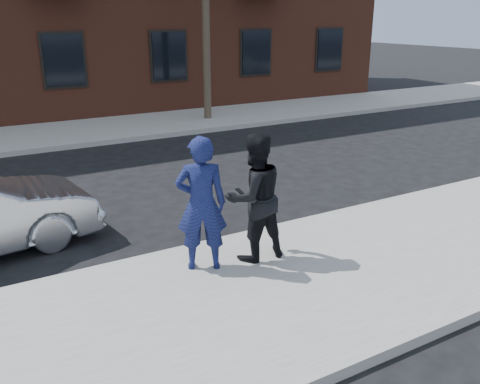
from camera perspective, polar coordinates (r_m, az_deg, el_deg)
ground at (r=7.29m, az=3.12°, el=-10.75°), size 100.00×100.00×0.00m
near_sidewalk at (r=7.08m, az=4.25°, el=-11.09°), size 50.00×3.50×0.15m
near_curb at (r=8.45m, az=-2.58°, el=-5.74°), size 50.00×0.10×0.15m
far_sidewalk at (r=17.27m, az=-17.59°, el=6.43°), size 50.00×3.50×0.15m
far_curb at (r=15.55m, az=-16.10°, el=5.23°), size 50.00×0.10×0.15m
man_hoodie at (r=7.15m, az=-4.37°, el=-1.36°), size 0.85×0.72×1.97m
man_peacoat at (r=7.44m, az=1.63°, el=-0.61°), size 0.95×0.75×1.93m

